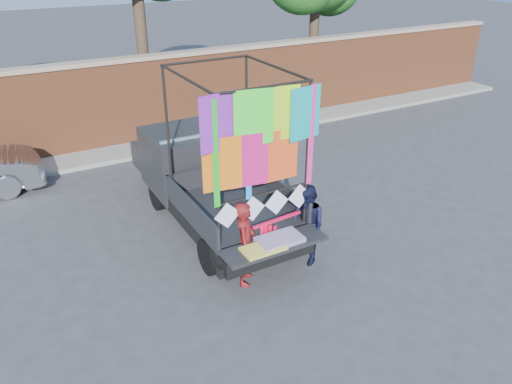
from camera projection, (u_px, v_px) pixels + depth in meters
ground at (236, 255)px, 9.88m from camera, size 90.00×90.00×0.00m
brick_wall at (127, 102)px, 14.74m from camera, size 30.00×0.45×2.61m
curb at (139, 149)px, 14.76m from camera, size 30.00×1.20×0.12m
pickup_truck at (201, 176)px, 11.09m from camera, size 2.25×5.66×3.56m
woman at (245, 243)px, 8.78m from camera, size 0.65×0.70×1.61m
man at (306, 225)px, 9.36m from camera, size 0.61×0.78×1.60m
streamer_bundle at (272, 232)px, 8.97m from camera, size 1.04×0.14×0.71m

